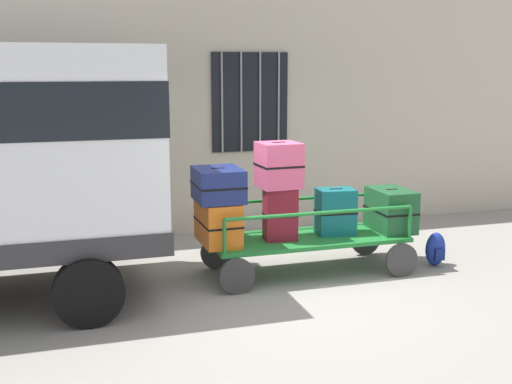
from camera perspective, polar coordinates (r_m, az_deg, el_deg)
The scene contains 11 objects.
ground_plane at distance 7.50m, azimuth 2.24°, elevation -8.61°, with size 40.00×40.00×0.00m, color gray.
building_wall at distance 9.86m, azimuth -3.34°, elevation 10.94°, with size 12.00×0.38×5.00m.
luggage_cart at distance 7.96m, azimuth 4.64°, elevation -4.59°, with size 2.51×1.03×0.47m.
cart_railing at distance 7.85m, azimuth 4.69°, elevation -1.56°, with size 2.39×0.89×0.41m.
suitcase_left_bottom at distance 7.57m, azimuth -3.43°, elevation -2.69°, with size 0.44×0.76×0.52m.
suitcase_left_middle at distance 7.45m, azimuth -3.41°, elevation 0.67°, with size 0.54×0.66×0.39m.
suitcase_midleft_bottom at distance 7.69m, azimuth 2.18°, elevation -2.01°, with size 0.41×0.31×0.64m.
suitcase_midleft_middle at distance 7.64m, azimuth 2.05°, elevation 2.44°, with size 0.51×0.50×0.55m.
suitcase_center_bottom at distance 8.03m, azimuth 7.13°, elevation -1.74°, with size 0.50×0.38×0.58m.
suitcase_midright_bottom at distance 8.33m, azimuth 11.99°, elevation -1.57°, with size 0.46×0.70×0.54m.
backpack at distance 8.56m, azimuth 15.79°, elevation -4.97°, with size 0.27×0.22×0.44m.
Camera 1 is at (-2.34, -6.65, 2.54)m, focal length 44.65 mm.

